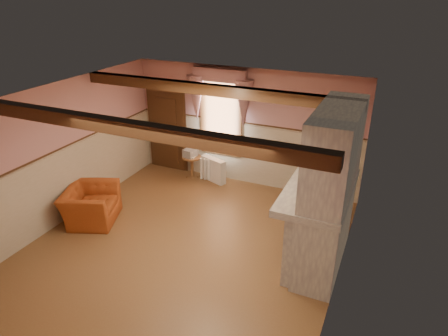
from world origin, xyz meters
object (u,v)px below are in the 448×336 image
at_px(radiator, 213,170).
at_px(oil_lamp, 327,166).
at_px(side_table, 192,166).
at_px(mantel_clock, 329,164).
at_px(bowl, 321,181).
at_px(armchair, 91,205).

distance_m(radiator, oil_lamp, 3.52).
bearing_deg(side_table, mantel_clock, -20.12).
height_order(mantel_clock, oil_lamp, oil_lamp).
height_order(bowl, mantel_clock, mantel_clock).
distance_m(bowl, mantel_clock, 0.63).
height_order(side_table, oil_lamp, oil_lamp).
bearing_deg(radiator, bowl, -12.68).
relative_size(side_table, mantel_clock, 2.29).
distance_m(radiator, bowl, 3.70).
height_order(armchair, bowl, bowl).
relative_size(radiator, bowl, 2.29).
bearing_deg(bowl, armchair, -170.33).
height_order(radiator, oil_lamp, oil_lamp).
relative_size(armchair, side_table, 2.00).
bearing_deg(oil_lamp, radiator, 153.16).
relative_size(side_table, oil_lamp, 1.96).
relative_size(bowl, mantel_clock, 1.27).
height_order(radiator, bowl, bowl).
bearing_deg(oil_lamp, mantel_clock, 90.00).
xyz_separation_m(armchair, radiator, (1.51, 2.68, -0.06)).
bearing_deg(side_table, oil_lamp, -22.80).
height_order(side_table, radiator, radiator).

